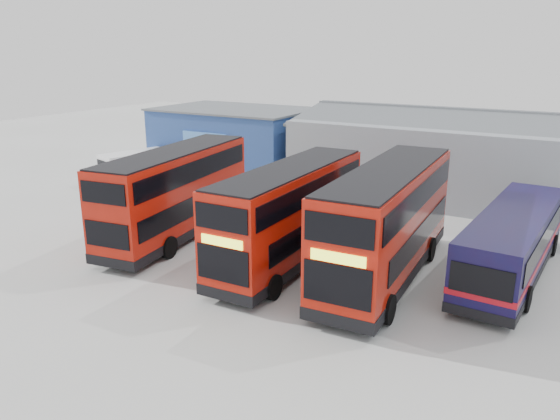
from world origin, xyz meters
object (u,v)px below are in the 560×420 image
Objects in this scene: office_block at (235,140)px; double_decker_left at (176,195)px; panel_van at (135,165)px; maintenance_shed at (530,162)px; single_decker_blue at (512,245)px; double_decker_right at (387,225)px; double_decker_centre at (290,216)px.

double_decker_left is at bearing -66.42° from office_block.
double_decker_left is 2.08× the size of panel_van.
maintenance_shed is at bearing -139.35° from double_decker_left.
double_decker_left is 1.01× the size of single_decker_blue.
office_block is 1.03× the size of double_decker_right.
maintenance_shed is 27.95m from panel_van.
panel_van is (-26.46, -8.91, -1.35)m from maintenance_shed.
maintenance_shed reaches higher than single_decker_blue.
double_decker_centre is at bearing -175.13° from double_decker_right.
maintenance_shed is 19.33m from double_decker_centre.
maintenance_shed is 2.67× the size of double_decker_left.
single_decker_blue is (16.30, 3.22, -0.84)m from double_decker_left.
single_decker_blue reaches higher than panel_van.
double_decker_left is 0.96× the size of double_decker_right.
office_block reaches higher than double_decker_centre.
maintenance_shed is 2.68× the size of single_decker_blue.
maintenance_shed is 5.55× the size of panel_van.
single_decker_blue is at bearing -176.40° from double_decker_left.
panel_van is (-4.46, -6.90, -1.32)m from office_block.
double_decker_centre is (-8.36, -17.43, -0.29)m from maintenance_shed.
double_decker_left is at bearing 179.07° from double_decker_right.
double_decker_centre is 0.93× the size of double_decker_right.
panel_van is (-11.09, 8.29, -1.10)m from double_decker_left.
double_decker_centre is at bearing -48.50° from office_block.
double_decker_right is (-3.87, -16.83, -0.13)m from maintenance_shed.
double_decker_right reaches higher than panel_van.
double_decker_left is 13.89m from panel_van.
office_block is 23.42m from double_decker_right.
double_decker_right reaches higher than double_decker_centre.
maintenance_shed is at bearing -82.99° from single_decker_blue.
double_decker_left is at bearing -19.83° from panel_van.
double_decker_right is 2.16× the size of panel_van.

